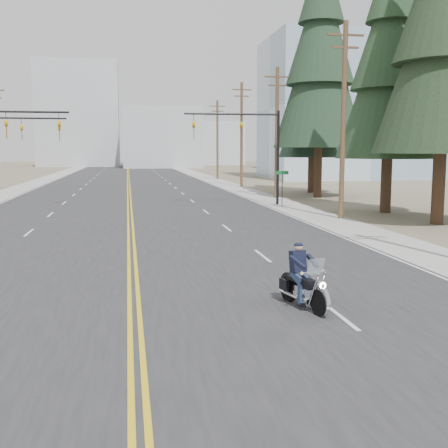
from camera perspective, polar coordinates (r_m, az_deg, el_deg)
The scene contains 21 objects.
ground_plane at distance 9.73m, azimuth -8.67°, elevation -17.45°, with size 400.00×400.00×0.00m, color #776D56.
road at distance 78.94m, azimuth -9.69°, elevation 4.43°, with size 20.00×200.00×0.01m, color #303033.
sidewalk_left at distance 79.75m, azimuth -18.00°, elevation 4.21°, with size 3.00×200.00×0.01m, color #A5A5A0.
sidewalk_right at distance 79.78m, azimuth -1.38°, elevation 4.57°, with size 3.00×200.00×0.01m, color #A5A5A0.
traffic_mast_right at distance 41.83m, azimuth 2.82°, elevation 8.66°, with size 7.10×0.26×7.00m.
traffic_mast_far at distance 49.70m, azimuth -20.63°, elevation 7.93°, with size 6.10×0.26×7.00m.
street_sign at distance 40.39m, azimuth 5.94°, elevation 4.22°, with size 0.90×0.06×2.62m.
utility_pole_b at distance 34.28m, azimuth 12.03°, elevation 10.51°, with size 2.20×0.30×11.50m.
utility_pole_c at distance 48.52m, azimuth 5.38°, elevation 9.41°, with size 2.20×0.30×11.00m.
utility_pole_d at distance 63.13m, azimuth 1.79°, elevation 9.22°, with size 2.20×0.30×11.50m.
utility_pole_e at distance 79.85m, azimuth -0.67°, elevation 8.68°, with size 2.20×0.30×11.00m.
glass_building at distance 85.32m, azimuth 12.63°, elevation 11.30°, with size 24.00×16.00×20.00m, color #9EB5CC.
haze_bldg_b at distance 134.11m, azimuth -6.35°, elevation 8.71°, with size 18.00×14.00×14.00m, color #ADB2B7.
haze_bldg_c at distance 125.51m, azimuth 9.02°, elevation 9.66°, with size 16.00×12.00×18.00m, color #B7BCC6.
haze_bldg_d at distance 149.57m, azimuth -14.55°, elevation 10.69°, with size 20.00×15.00×26.00m, color #ADB2B7.
haze_bldg_e at distance 160.81m, azimuth -0.77°, elevation 8.19°, with size 14.00×14.00×12.00m, color #B7BCC6.
motorcyclist at distance 14.70m, azimuth 8.11°, elevation -5.30°, with size 0.94×2.18×1.71m, color black, non-canonical shape.
conifer_near at distance 33.94m, azimuth 21.72°, elevation 19.19°, with size 7.41×7.41×19.61m.
conifer_mid at distance 38.78m, azimuth 16.61°, elevation 16.30°, with size 6.68×6.68×17.82m.
conifer_tall at distance 50.27m, azimuth 9.77°, elevation 16.92°, with size 7.77×7.77×21.60m.
conifer_far at distance 55.40m, azimuth 9.05°, elevation 13.36°, with size 6.40×6.40×17.13m.
Camera 1 is at (-0.10, -8.83, 4.09)m, focal length 45.00 mm.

